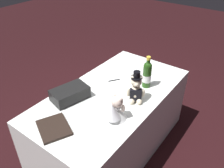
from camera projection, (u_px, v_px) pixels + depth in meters
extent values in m
plane|color=black|center=(112.00, 145.00, 2.56)|extent=(12.00, 12.00, 0.00)
cube|color=white|center=(112.00, 121.00, 2.37)|extent=(1.64, 0.86, 0.70)
ellipsoid|color=beige|center=(136.00, 93.00, 2.04)|extent=(0.12, 0.11, 0.15)
cube|color=black|center=(136.00, 95.00, 2.02)|extent=(0.10, 0.11, 0.11)
sphere|color=beige|center=(136.00, 82.00, 1.98)|extent=(0.10, 0.10, 0.10)
sphere|color=beige|center=(136.00, 85.00, 1.95)|extent=(0.04, 0.04, 0.04)
sphere|color=beige|center=(133.00, 78.00, 1.96)|extent=(0.04, 0.04, 0.04)
sphere|color=beige|center=(141.00, 78.00, 1.96)|extent=(0.04, 0.04, 0.04)
ellipsoid|color=beige|center=(128.00, 92.00, 2.03)|extent=(0.04, 0.04, 0.08)
ellipsoid|color=beige|center=(143.00, 93.00, 2.02)|extent=(0.04, 0.04, 0.08)
sphere|color=beige|center=(132.00, 102.00, 2.02)|extent=(0.05, 0.05, 0.05)
sphere|color=beige|center=(139.00, 102.00, 2.02)|extent=(0.05, 0.05, 0.05)
cylinder|color=black|center=(137.00, 77.00, 1.96)|extent=(0.10, 0.10, 0.01)
cylinder|color=black|center=(137.00, 74.00, 1.94)|extent=(0.06, 0.06, 0.05)
cone|color=white|center=(117.00, 112.00, 1.85)|extent=(0.16, 0.16, 0.13)
ellipsoid|color=white|center=(117.00, 107.00, 1.82)|extent=(0.07, 0.07, 0.06)
sphere|color=beige|center=(117.00, 101.00, 1.79)|extent=(0.10, 0.10, 0.10)
sphere|color=beige|center=(120.00, 100.00, 1.82)|extent=(0.04, 0.04, 0.04)
sphere|color=beige|center=(120.00, 99.00, 1.75)|extent=(0.04, 0.04, 0.04)
sphere|color=beige|center=(114.00, 96.00, 1.79)|extent=(0.04, 0.04, 0.04)
ellipsoid|color=beige|center=(123.00, 108.00, 1.81)|extent=(0.03, 0.03, 0.07)
ellipsoid|color=beige|center=(114.00, 104.00, 1.86)|extent=(0.03, 0.03, 0.07)
cone|color=white|center=(113.00, 111.00, 1.79)|extent=(0.15, 0.13, 0.15)
cylinder|color=#204614|center=(147.00, 77.00, 2.21)|extent=(0.08, 0.08, 0.21)
sphere|color=#204614|center=(148.00, 66.00, 2.15)|extent=(0.08, 0.08, 0.08)
cylinder|color=#204614|center=(148.00, 61.00, 2.12)|extent=(0.03, 0.03, 0.08)
cylinder|color=gold|center=(149.00, 58.00, 2.10)|extent=(0.04, 0.04, 0.03)
cylinder|color=silver|center=(147.00, 78.00, 2.22)|extent=(0.08, 0.08, 0.07)
cylinder|color=black|center=(114.00, 80.00, 2.35)|extent=(0.10, 0.08, 0.01)
cone|color=silver|center=(108.00, 81.00, 2.33)|extent=(0.02, 0.02, 0.01)
cube|color=black|center=(70.00, 94.00, 2.07)|extent=(0.36, 0.27, 0.11)
cube|color=#B7B7BF|center=(79.00, 96.00, 2.04)|extent=(0.04, 0.02, 0.03)
cube|color=black|center=(54.00, 128.00, 1.77)|extent=(0.31, 0.33, 0.02)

